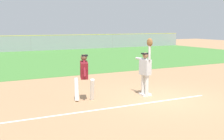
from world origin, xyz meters
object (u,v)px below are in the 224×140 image
object	(u,v)px
fielder	(146,68)
runner	(84,74)
first_base	(145,94)
baseball	(149,46)
parked_car_silver	(75,41)
parked_car_green	(38,42)

from	to	relation	value
fielder	runner	bearing A→B (deg)	-19.57
first_base	fielder	size ratio (longest dim) A/B	0.17
first_base	runner	world-z (taller)	runner
fielder	baseball	distance (m)	0.86
fielder	runner	size ratio (longest dim) A/B	1.33
fielder	parked_car_silver	size ratio (longest dim) A/B	0.50
runner	parked_car_silver	xyz separation A→B (m)	(9.48, 26.80, -0.32)
parked_car_green	parked_car_silver	size ratio (longest dim) A/B	0.99
parked_car_silver	parked_car_green	bearing A→B (deg)	176.32
first_base	parked_car_silver	bearing A→B (deg)	75.47
fielder	parked_car_silver	world-z (taller)	fielder
first_base	runner	xyz separation A→B (m)	(-2.45, 0.35, 0.96)
first_base	parked_car_green	world-z (taller)	parked_car_green
runner	parked_car_green	xyz separation A→B (m)	(4.44, 26.70, -0.32)
runner	baseball	xyz separation A→B (m)	(2.56, -0.38, 0.97)
parked_car_green	parked_car_silver	world-z (taller)	same
baseball	parked_car_silver	size ratio (longest dim) A/B	0.02
first_base	parked_car_silver	size ratio (longest dim) A/B	0.08
fielder	runner	distance (m)	2.43
baseball	parked_car_silver	bearing A→B (deg)	75.72
first_base	fielder	bearing A→B (deg)	-125.46
fielder	baseball	world-z (taller)	fielder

